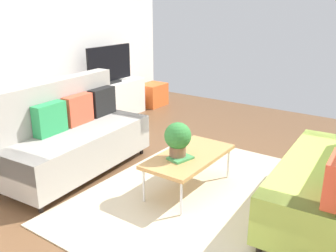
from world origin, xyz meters
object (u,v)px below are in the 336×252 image
(storage_trunk, at_px, (153,95))
(vase_1, at_px, (91,81))
(bottle_0, at_px, (101,80))
(couch_green, at_px, (336,177))
(tv_console, at_px, (111,100))
(coffee_table, at_px, (189,157))
(table_book_0, at_px, (180,158))
(couch_beige, at_px, (72,136))
(potted_plant, at_px, (178,138))
(tv, at_px, (110,65))
(bottle_1, at_px, (105,78))
(vase_0, at_px, (82,83))

(storage_trunk, relative_size, vase_1, 2.63)
(storage_trunk, xyz_separation_m, bottle_0, (-1.34, 0.06, 0.52))
(couch_green, xyz_separation_m, tv_console, (1.17, 3.99, -0.12))
(tv_console, bearing_deg, coffee_table, -119.73)
(table_book_0, bearing_deg, bottle_0, 61.26)
(table_book_0, xyz_separation_m, vase_1, (1.23, 2.60, 0.31))
(tv_console, xyz_separation_m, table_book_0, (-1.62, -2.55, 0.11))
(couch_beige, relative_size, table_book_0, 8.16)
(coffee_table, bearing_deg, bottle_0, 64.11)
(coffee_table, height_order, potted_plant, potted_plant)
(tv, bearing_deg, storage_trunk, -4.16)
(tv, xyz_separation_m, table_book_0, (-1.62, -2.53, -0.52))
(coffee_table, height_order, vase_1, vase_1)
(tv, distance_m, potted_plant, 2.98)
(couch_beige, xyz_separation_m, bottle_1, (1.72, 1.10, 0.29))
(potted_plant, xyz_separation_m, table_book_0, (-0.01, -0.05, -0.21))
(couch_green, xyz_separation_m, vase_1, (0.78, 4.04, 0.30))
(storage_trunk, distance_m, vase_1, 1.59)
(table_book_0, bearing_deg, potted_plant, 73.13)
(coffee_table, relative_size, tv_console, 0.79)
(tv_console, relative_size, vase_0, 7.87)
(bottle_0, bearing_deg, couch_green, -103.33)
(storage_trunk, height_order, table_book_0, table_book_0)
(vase_1, height_order, bottle_1, bottle_1)
(potted_plant, height_order, vase_1, vase_1)
(vase_1, bearing_deg, bottle_0, -30.64)
(couch_green, distance_m, bottle_1, 4.09)
(coffee_table, height_order, bottle_1, bottle_1)
(couch_green, bearing_deg, tv, 70.09)
(tv_console, distance_m, tv, 0.63)
(tv, height_order, vase_1, tv)
(potted_plant, relative_size, vase_0, 2.18)
(table_book_0, bearing_deg, coffee_table, -4.14)
(tv, distance_m, vase_0, 0.63)
(bottle_1, bearing_deg, tv, 8.25)
(tv_console, height_order, bottle_1, bottle_1)
(coffee_table, xyz_separation_m, vase_0, (0.89, 2.62, 0.34))
(couch_green, distance_m, vase_1, 4.12)
(couch_green, relative_size, storage_trunk, 3.74)
(couch_green, height_order, vase_0, couch_green)
(tv_console, distance_m, storage_trunk, 1.11)
(bottle_1, bearing_deg, vase_1, 160.43)
(couch_green, height_order, potted_plant, couch_green)
(tv, relative_size, table_book_0, 4.17)
(tv, bearing_deg, potted_plant, -122.80)
(couch_green, bearing_deg, bottle_0, 73.25)
(tv, xyz_separation_m, bottle_0, (-0.24, -0.02, -0.21))
(tv_console, bearing_deg, vase_0, 175.07)
(coffee_table, height_order, table_book_0, table_book_0)
(couch_beige, bearing_deg, coffee_table, 101.04)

